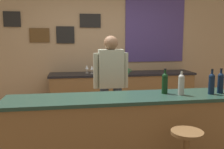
{
  "coord_description": "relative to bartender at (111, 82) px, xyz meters",
  "views": [
    {
      "loc": [
        -0.61,
        -3.21,
        1.6
      ],
      "look_at": [
        -0.01,
        0.45,
        1.05
      ],
      "focal_mm": 40.66,
      "sensor_mm": 36.0,
      "label": 1
    }
  ],
  "objects": [
    {
      "name": "back_wall",
      "position": [
        0.05,
        1.58,
        0.48
      ],
      "size": [
        6.0,
        0.09,
        2.8
      ],
      "color": "tan",
      "rests_on": "ground_plane"
    },
    {
      "name": "bar_counter",
      "position": [
        0.02,
        -0.85,
        -0.47
      ],
      "size": [
        2.75,
        0.6,
        0.92
      ],
      "color": "brown",
      "rests_on": "ground_plane"
    },
    {
      "name": "side_counter",
      "position": [
        0.42,
        1.2,
        -0.48
      ],
      "size": [
        2.85,
        0.56,
        0.9
      ],
      "color": "brown",
      "rests_on": "ground_plane"
    },
    {
      "name": "bartender",
      "position": [
        0.0,
        0.0,
        0.0
      ],
      "size": [
        0.52,
        0.21,
        1.62
      ],
      "color": "#384766",
      "rests_on": "ground_plane"
    },
    {
      "name": "wine_bottle_a",
      "position": [
        0.53,
        -0.79,
        0.12
      ],
      "size": [
        0.07,
        0.07,
        0.31
      ],
      "color": "black",
      "rests_on": "bar_counter"
    },
    {
      "name": "wine_bottle_b",
      "position": [
        0.7,
        -0.89,
        0.12
      ],
      "size": [
        0.07,
        0.07,
        0.31
      ],
      "color": "#999E99",
      "rests_on": "bar_counter"
    },
    {
      "name": "wine_bottle_c",
      "position": [
        1.08,
        -0.91,
        0.12
      ],
      "size": [
        0.07,
        0.07,
        0.31
      ],
      "color": "black",
      "rests_on": "bar_counter"
    },
    {
      "name": "wine_bottle_d",
      "position": [
        1.21,
        -0.87,
        0.12
      ],
      "size": [
        0.07,
        0.07,
        0.31
      ],
      "color": "black",
      "rests_on": "bar_counter"
    },
    {
      "name": "wine_glass_a",
      "position": [
        -0.28,
        1.27,
        0.07
      ],
      "size": [
        0.07,
        0.07,
        0.16
      ],
      "color": "silver",
      "rests_on": "side_counter"
    },
    {
      "name": "wine_glass_b",
      "position": [
        -0.18,
        1.19,
        0.07
      ],
      "size": [
        0.07,
        0.07,
        0.16
      ],
      "color": "silver",
      "rests_on": "side_counter"
    },
    {
      "name": "coffee_mug",
      "position": [
        0.51,
        1.13,
        0.01
      ],
      "size": [
        0.13,
        0.08,
        0.09
      ],
      "color": "#338C4C",
      "rests_on": "side_counter"
    }
  ]
}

